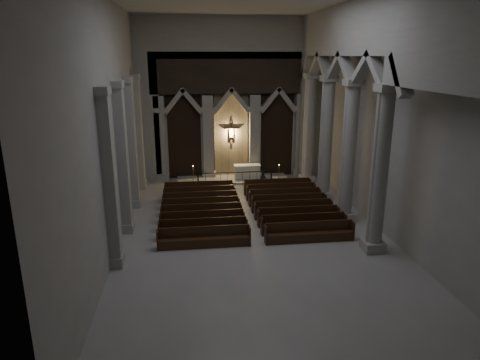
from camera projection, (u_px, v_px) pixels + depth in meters
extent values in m
plane|color=#A19E99|center=(254.00, 235.00, 22.78)|extent=(24.00, 24.00, 0.00)
cube|color=#A3A098|center=(231.00, 100.00, 32.54)|extent=(14.00, 0.10, 12.00)
cube|color=#A3A098|center=(338.00, 203.00, 9.67)|extent=(14.00, 0.10, 12.00)
cube|color=#A3A098|center=(110.00, 126.00, 20.28)|extent=(0.10, 24.00, 12.00)
cube|color=#A3A098|center=(390.00, 121.00, 21.93)|extent=(0.10, 24.00, 12.00)
cube|color=#A5A39A|center=(160.00, 139.00, 32.21)|extent=(0.80, 0.50, 6.40)
cube|color=#A5A39A|center=(162.00, 176.00, 33.03)|extent=(1.05, 0.70, 0.50)
cube|color=#A5A39A|center=(159.00, 110.00, 31.61)|extent=(1.00, 0.65, 0.35)
cube|color=#A5A39A|center=(208.00, 138.00, 32.63)|extent=(0.80, 0.50, 6.40)
cube|color=#A5A39A|center=(209.00, 175.00, 33.46)|extent=(1.05, 0.70, 0.50)
cube|color=#A5A39A|center=(208.00, 109.00, 32.03)|extent=(1.00, 0.65, 0.35)
cube|color=#A5A39A|center=(255.00, 137.00, 33.06)|extent=(0.80, 0.50, 6.40)
cube|color=#A5A39A|center=(254.00, 173.00, 33.88)|extent=(1.05, 0.70, 0.50)
cube|color=#A5A39A|center=(255.00, 109.00, 32.46)|extent=(1.00, 0.65, 0.35)
cube|color=#A5A39A|center=(300.00, 136.00, 33.48)|extent=(0.80, 0.50, 6.40)
cube|color=#A5A39A|center=(299.00, 172.00, 34.31)|extent=(1.05, 0.70, 0.50)
cube|color=#A5A39A|center=(301.00, 108.00, 32.88)|extent=(1.00, 0.65, 0.35)
cube|color=black|center=(184.00, 133.00, 32.67)|extent=(2.60, 0.15, 7.00)
cube|color=#927B5E|center=(231.00, 132.00, 33.10)|extent=(2.60, 0.15, 7.00)
cube|color=black|center=(277.00, 132.00, 33.52)|extent=(2.60, 0.15, 7.00)
cube|color=black|center=(231.00, 73.00, 31.51)|extent=(12.00, 0.50, 3.00)
cube|color=#A5A39A|center=(149.00, 122.00, 31.75)|extent=(1.60, 0.50, 9.00)
cube|color=#A5A39A|center=(311.00, 119.00, 33.21)|extent=(1.60, 0.50, 9.00)
cube|color=#A5A39A|center=(231.00, 37.00, 30.81)|extent=(14.00, 0.50, 3.00)
plane|color=#FFDE72|center=(231.00, 133.00, 33.07)|extent=(1.50, 0.00, 1.50)
cube|color=brown|center=(231.00, 133.00, 32.98)|extent=(0.13, 0.08, 1.80)
cube|color=brown|center=(231.00, 128.00, 32.88)|extent=(1.10, 0.08, 0.13)
cube|color=tan|center=(231.00, 134.00, 32.94)|extent=(0.26, 0.10, 0.60)
sphere|color=tan|center=(231.00, 128.00, 32.83)|extent=(0.17, 0.17, 0.17)
cylinder|color=tan|center=(228.00, 129.00, 32.80)|extent=(0.45, 0.08, 0.08)
cylinder|color=tan|center=(235.00, 129.00, 32.87)|extent=(0.45, 0.08, 0.08)
cube|color=#A5A39A|center=(307.00, 179.00, 32.41)|extent=(1.00, 1.00, 0.50)
cylinder|color=#A5A39A|center=(309.00, 130.00, 31.36)|extent=(0.70, 0.70, 7.50)
cube|color=#A5A39A|center=(311.00, 76.00, 30.29)|extent=(0.95, 0.95, 0.35)
cube|color=#A5A39A|center=(323.00, 195.00, 28.60)|extent=(1.00, 1.00, 0.50)
cylinder|color=#A5A39A|center=(326.00, 140.00, 27.55)|extent=(0.70, 0.70, 7.50)
cube|color=#A5A39A|center=(329.00, 79.00, 26.48)|extent=(0.95, 0.95, 0.35)
cube|color=#A5A39A|center=(344.00, 216.00, 24.79)|extent=(1.00, 1.00, 0.50)
cylinder|color=#A5A39A|center=(348.00, 153.00, 23.74)|extent=(0.70, 0.70, 7.50)
cube|color=#A5A39A|center=(354.00, 82.00, 22.67)|extent=(0.95, 0.95, 0.35)
cube|color=#A5A39A|center=(373.00, 246.00, 20.98)|extent=(1.00, 1.00, 0.50)
cylinder|color=#A5A39A|center=(380.00, 172.00, 19.93)|extent=(0.70, 0.70, 7.50)
cube|color=#A5A39A|center=(388.00, 88.00, 18.85)|extent=(0.95, 0.95, 0.35)
cube|color=#A5A39A|center=(370.00, 26.00, 20.47)|extent=(0.55, 24.00, 2.80)
cube|color=#A5A39A|center=(302.00, 118.00, 33.01)|extent=(0.55, 1.20, 9.20)
cube|color=#A5A39A|center=(142.00, 184.00, 30.97)|extent=(0.60, 1.00, 0.50)
cube|color=#A5A39A|center=(139.00, 133.00, 29.92)|extent=(0.50, 0.80, 7.50)
cube|color=#A5A39A|center=(135.00, 77.00, 28.85)|extent=(0.60, 1.00, 0.35)
cube|color=#A5A39A|center=(136.00, 202.00, 27.16)|extent=(0.60, 1.00, 0.50)
cube|color=#A5A39A|center=(132.00, 144.00, 26.11)|extent=(0.50, 0.80, 7.50)
cube|color=#A5A39A|center=(127.00, 80.00, 25.03)|extent=(0.60, 1.00, 0.35)
cube|color=#A5A39A|center=(128.00, 226.00, 23.35)|extent=(0.60, 1.00, 0.50)
cube|color=#A5A39A|center=(123.00, 160.00, 22.30)|extent=(0.50, 0.80, 7.50)
cube|color=#A5A39A|center=(117.00, 84.00, 21.22)|extent=(0.60, 1.00, 0.35)
cube|color=#A5A39A|center=(117.00, 260.00, 19.53)|extent=(0.60, 1.00, 0.50)
cube|color=#A5A39A|center=(110.00, 181.00, 18.49)|extent=(0.50, 0.80, 7.50)
cube|color=#A5A39A|center=(102.00, 90.00, 17.41)|extent=(0.60, 1.00, 0.35)
cube|color=#A5A39A|center=(233.00, 179.00, 32.86)|extent=(8.50, 2.60, 0.15)
cube|color=silver|center=(247.00, 172.00, 32.89)|extent=(1.87, 0.73, 0.99)
cube|color=white|center=(247.00, 165.00, 32.75)|extent=(2.02, 0.81, 0.04)
cube|color=black|center=(235.00, 172.00, 31.19)|extent=(5.41, 0.05, 0.05)
cube|color=black|center=(198.00, 180.00, 31.01)|extent=(0.09, 0.09, 1.08)
cube|color=black|center=(271.00, 178.00, 31.65)|extent=(0.09, 0.09, 1.08)
cylinder|color=black|center=(206.00, 180.00, 31.08)|extent=(0.02, 0.02, 1.00)
cylinder|color=black|center=(213.00, 180.00, 31.15)|extent=(0.02, 0.02, 1.00)
cylinder|color=black|center=(220.00, 180.00, 31.21)|extent=(0.02, 0.02, 1.00)
cylinder|color=black|center=(228.00, 179.00, 31.28)|extent=(0.02, 0.02, 1.00)
cylinder|color=black|center=(235.00, 179.00, 31.34)|extent=(0.02, 0.02, 1.00)
cylinder|color=black|center=(242.00, 179.00, 31.40)|extent=(0.02, 0.02, 1.00)
cylinder|color=black|center=(250.00, 179.00, 31.47)|extent=(0.02, 0.02, 1.00)
cylinder|color=black|center=(257.00, 178.00, 31.53)|extent=(0.02, 0.02, 1.00)
cylinder|color=black|center=(264.00, 178.00, 31.59)|extent=(0.02, 0.02, 1.00)
cylinder|color=olive|center=(194.00, 186.00, 31.44)|extent=(0.26, 0.26, 0.05)
cylinder|color=olive|center=(193.00, 178.00, 31.26)|extent=(0.04, 0.04, 1.24)
cylinder|color=olive|center=(193.00, 169.00, 31.09)|extent=(0.13, 0.13, 0.02)
cylinder|color=beige|center=(193.00, 168.00, 31.06)|extent=(0.05, 0.05, 0.22)
sphere|color=#E2B04F|center=(193.00, 166.00, 31.02)|extent=(0.05, 0.05, 0.05)
cylinder|color=olive|center=(279.00, 183.00, 32.11)|extent=(0.24, 0.24, 0.05)
cylinder|color=olive|center=(279.00, 175.00, 31.94)|extent=(0.04, 0.04, 1.17)
cylinder|color=olive|center=(279.00, 168.00, 31.78)|extent=(0.12, 0.12, 0.02)
cylinder|color=beige|center=(279.00, 166.00, 31.75)|extent=(0.05, 0.05, 0.20)
sphere|color=#E2B04F|center=(279.00, 165.00, 31.71)|extent=(0.04, 0.04, 0.04)
cube|color=black|center=(199.00, 193.00, 29.00)|extent=(4.58, 0.44, 0.49)
cube|color=black|center=(199.00, 185.00, 29.05)|extent=(4.58, 0.08, 0.55)
cube|color=black|center=(165.00, 191.00, 28.66)|extent=(0.07, 0.49, 0.98)
cube|color=black|center=(233.00, 189.00, 29.20)|extent=(0.07, 0.49, 0.98)
cube|color=black|center=(277.00, 190.00, 29.63)|extent=(4.58, 0.44, 0.49)
cube|color=black|center=(277.00, 182.00, 29.68)|extent=(4.58, 0.08, 0.55)
cube|color=black|center=(245.00, 188.00, 29.29)|extent=(0.07, 0.49, 0.98)
cube|color=black|center=(310.00, 186.00, 29.83)|extent=(0.07, 0.49, 0.98)
cube|color=black|center=(200.00, 199.00, 27.90)|extent=(4.58, 0.44, 0.49)
cube|color=black|center=(199.00, 190.00, 27.95)|extent=(4.58, 0.08, 0.55)
cube|color=black|center=(164.00, 196.00, 27.56)|extent=(0.07, 0.49, 0.98)
cube|color=black|center=(235.00, 194.00, 28.10)|extent=(0.07, 0.49, 0.98)
cube|color=black|center=(281.00, 195.00, 28.54)|extent=(4.58, 0.44, 0.49)
cube|color=black|center=(280.00, 187.00, 28.59)|extent=(4.58, 0.08, 0.55)
cube|color=black|center=(247.00, 193.00, 28.20)|extent=(0.07, 0.49, 0.98)
cube|color=black|center=(314.00, 191.00, 28.74)|extent=(0.07, 0.49, 0.98)
cube|color=black|center=(200.00, 204.00, 26.81)|extent=(4.58, 0.44, 0.49)
cube|color=black|center=(200.00, 196.00, 26.86)|extent=(4.58, 0.08, 0.55)
cube|color=black|center=(163.00, 202.00, 26.47)|extent=(0.07, 0.49, 0.98)
cube|color=black|center=(237.00, 199.00, 27.01)|extent=(0.07, 0.49, 0.98)
cube|color=black|center=(285.00, 201.00, 27.44)|extent=(4.58, 0.44, 0.49)
cube|color=black|center=(284.00, 192.00, 27.49)|extent=(4.58, 0.08, 0.55)
cube|color=black|center=(249.00, 199.00, 27.10)|extent=(0.07, 0.49, 0.98)
cube|color=black|center=(319.00, 196.00, 27.64)|extent=(0.07, 0.49, 0.98)
cube|color=black|center=(201.00, 211.00, 25.71)|extent=(4.58, 0.44, 0.49)
cube|color=black|center=(201.00, 201.00, 25.76)|extent=(4.58, 0.08, 0.55)
cube|color=black|center=(162.00, 209.00, 25.37)|extent=(0.07, 0.49, 0.98)
cube|color=black|center=(239.00, 205.00, 25.91)|extent=(0.07, 0.49, 0.98)
cube|color=black|center=(289.00, 207.00, 26.35)|extent=(4.58, 0.44, 0.49)
cube|color=black|center=(288.00, 198.00, 26.40)|extent=(4.58, 0.08, 0.55)
cube|color=black|center=(252.00, 205.00, 26.01)|extent=(0.07, 0.49, 0.98)
cube|color=black|center=(325.00, 202.00, 26.55)|extent=(0.07, 0.49, 0.98)
cube|color=black|center=(202.00, 218.00, 24.62)|extent=(4.58, 0.44, 0.49)
cube|color=black|center=(201.00, 208.00, 24.67)|extent=(4.58, 0.08, 0.55)
cube|color=black|center=(161.00, 215.00, 24.28)|extent=(0.07, 0.49, 0.98)
cube|color=black|center=(241.00, 212.00, 24.82)|extent=(0.07, 0.49, 0.98)
cube|color=black|center=(293.00, 214.00, 25.25)|extent=(4.58, 0.44, 0.49)
cube|color=black|center=(293.00, 204.00, 25.30)|extent=(4.58, 0.08, 0.55)
cube|color=black|center=(255.00, 211.00, 24.91)|extent=(0.07, 0.49, 0.98)
cube|color=black|center=(331.00, 208.00, 25.45)|extent=(0.07, 0.49, 0.98)
cube|color=black|center=(203.00, 225.00, 23.52)|extent=(4.58, 0.44, 0.49)
cube|color=black|center=(202.00, 215.00, 23.57)|extent=(4.58, 0.08, 0.55)
cube|color=black|center=(160.00, 223.00, 23.18)|extent=(0.07, 0.49, 0.98)
cube|color=black|center=(244.00, 219.00, 23.72)|extent=(0.07, 0.49, 0.98)
cube|color=black|center=(298.00, 221.00, 24.16)|extent=(4.58, 0.44, 0.49)
cube|color=black|center=(298.00, 211.00, 24.21)|extent=(4.58, 0.08, 0.55)
cube|color=black|center=(258.00, 218.00, 23.82)|extent=(0.07, 0.49, 0.98)
cube|color=black|center=(338.00, 215.00, 24.36)|extent=(0.07, 0.49, 0.98)
cube|color=black|center=(203.00, 233.00, 22.43)|extent=(4.58, 0.44, 0.49)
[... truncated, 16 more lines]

